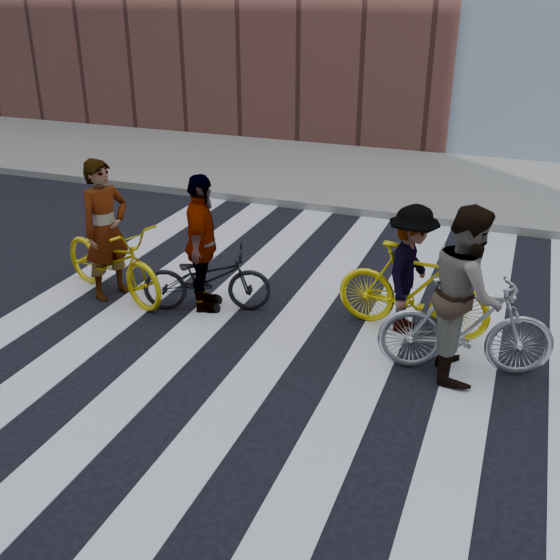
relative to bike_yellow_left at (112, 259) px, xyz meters
The scene contains 11 objects.
ground 3.24m from the bike_yellow_left, ahead, with size 100.00×100.00×0.00m, color black.
sidewalk_far 7.67m from the bike_yellow_left, 65.72° to the left, with size 100.00×5.00×0.15m, color gray.
zebra_crosswalk 3.23m from the bike_yellow_left, ahead, with size 8.25×10.00×0.01m.
bike_yellow_left is the anchor object (origin of this frame).
bike_silver_mid 4.71m from the bike_yellow_left, ahead, with size 0.53×1.88×1.13m, color #A9AEB3.
bike_yellow_right 4.01m from the bike_yellow_left, ahead, with size 0.53×1.88×1.13m, color yellow.
bike_dark_rear 1.39m from the bike_yellow_left, ahead, with size 0.58×1.67×0.88m, color black.
rider_left 0.42m from the bike_yellow_left, behind, with size 0.70×0.46×1.91m, color slate.
rider_mid 4.68m from the bike_yellow_left, ahead, with size 0.93×0.73×1.92m, color slate.
rider_right 3.97m from the bike_yellow_left, ahead, with size 1.04×0.60×1.62m, color slate.
rider_rear 1.39m from the bike_yellow_left, ahead, with size 1.07×0.44×1.82m, color slate.
Camera 1 is at (1.90, -6.30, 3.93)m, focal length 42.00 mm.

